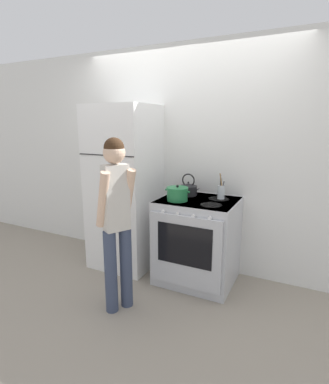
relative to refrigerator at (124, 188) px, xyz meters
name	(u,v)px	position (x,y,z in m)	size (l,w,h in m)	color
ground_plane	(183,261)	(0.62, 0.33, -0.94)	(14.00, 14.00, 0.00)	gray
wall_back	(186,160)	(0.62, 0.36, 0.33)	(10.00, 0.06, 2.55)	silver
refrigerator	(124,188)	(0.00, 0.00, 0.00)	(0.71, 0.68, 1.89)	white
stove_range	(196,241)	(0.92, -0.03, -0.48)	(0.80, 0.71, 0.91)	silver
dutch_oven_pot	(177,194)	(0.74, -0.14, 0.04)	(0.27, 0.22, 0.17)	#237A42
tea_kettle	(188,189)	(0.76, 0.13, 0.04)	(0.24, 0.19, 0.24)	black
utensil_jar	(221,191)	(1.12, 0.14, 0.05)	(0.07, 0.07, 0.27)	silver
person	(117,216)	(0.46, -0.82, -0.05)	(0.36, 0.39, 1.58)	#38425B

